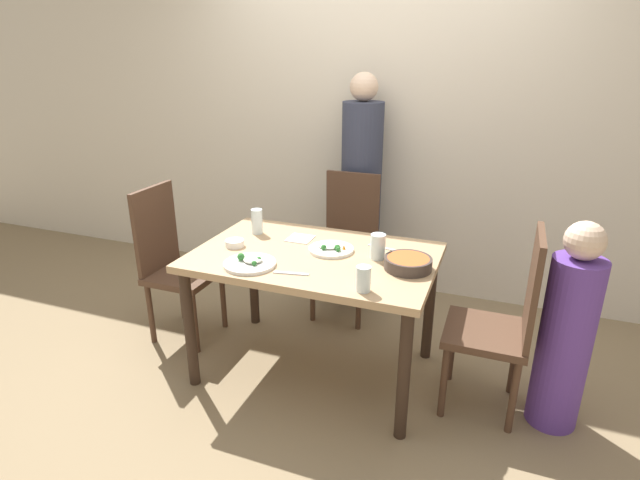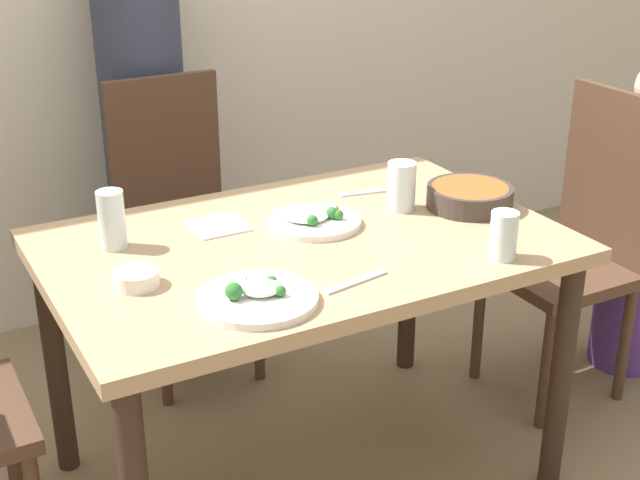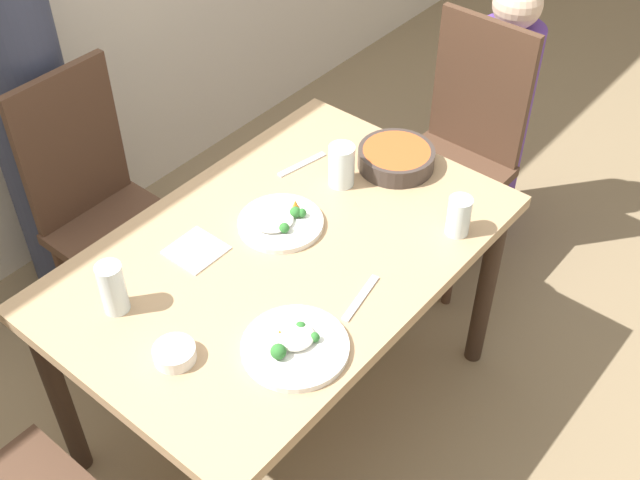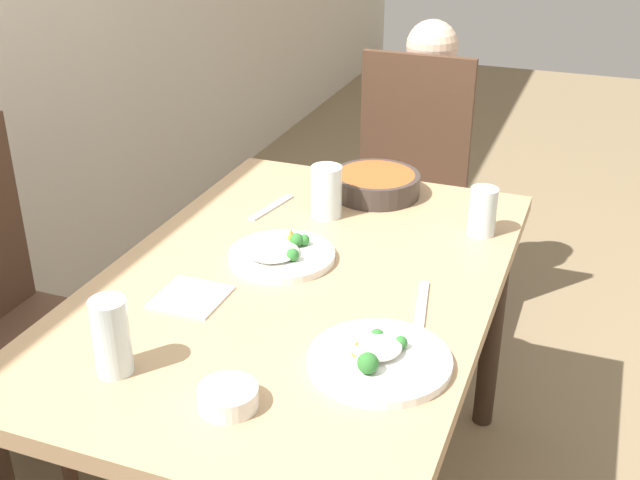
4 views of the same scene
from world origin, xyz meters
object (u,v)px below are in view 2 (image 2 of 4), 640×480
at_px(plate_rice_adult, 314,220).
at_px(glass_water_tall, 112,220).
at_px(person_adult, 145,128).
at_px(chair_child_spot, 579,241).
at_px(bowl_curry, 470,196).
at_px(chair_adult_spot, 180,222).

height_order(plate_rice_adult, glass_water_tall, glass_water_tall).
bearing_deg(glass_water_tall, person_adult, 67.10).
relative_size(chair_child_spot, bowl_curry, 4.13).
distance_m(chair_child_spot, bowl_curry, 0.55).
height_order(chair_child_spot, person_adult, person_adult).
bearing_deg(chair_adult_spot, plate_rice_adult, -79.62).
distance_m(person_adult, plate_rice_adult, 1.02).
distance_m(chair_child_spot, glass_water_tall, 1.48).
xyz_separation_m(person_adult, plate_rice_adult, (0.13, -1.01, -0.01)).
bearing_deg(glass_water_tall, plate_rice_adult, -12.17).
xyz_separation_m(chair_adult_spot, chair_child_spot, (1.06, -0.75, 0.00)).
xyz_separation_m(person_adult, bowl_curry, (0.57, -1.10, 0.00)).
height_order(chair_adult_spot, bowl_curry, chair_adult_spot).
distance_m(bowl_curry, glass_water_tall, 0.97).
bearing_deg(plate_rice_adult, person_adult, 97.25).
xyz_separation_m(chair_adult_spot, person_adult, (0.00, 0.31, 0.25)).
xyz_separation_m(chair_child_spot, plate_rice_adult, (-0.93, 0.05, 0.23)).
distance_m(chair_child_spot, plate_rice_adult, 0.96).
bearing_deg(chair_child_spot, person_adult, -135.12).
distance_m(chair_adult_spot, glass_water_tall, 0.76).
bearing_deg(bowl_curry, person_adult, 117.42).
relative_size(chair_adult_spot, plate_rice_adult, 4.00).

